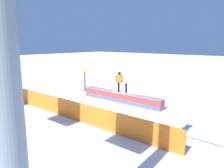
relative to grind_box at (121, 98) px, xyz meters
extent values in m
plane|color=white|center=(0.00, 0.00, -0.31)|extent=(120.00, 120.00, 0.00)
cube|color=#CE3C35|center=(0.00, 0.00, 0.01)|extent=(6.28, 0.73, 0.64)
cube|color=blue|center=(0.00, 0.00, -0.15)|extent=(6.29, 0.74, 0.15)
cube|color=#9585A2|center=(0.00, 0.00, 0.35)|extent=(6.28, 0.79, 0.04)
cube|color=silver|center=(-0.13, 0.00, 0.38)|extent=(1.44, 0.74, 0.01)
cylinder|color=black|center=(0.12, 0.09, 0.72)|extent=(0.18, 0.18, 0.66)
cylinder|color=black|center=(-0.38, -0.09, 0.72)|extent=(0.18, 0.18, 0.66)
cube|color=orange|center=(0.08, 0.07, 1.31)|extent=(0.46, 0.36, 0.54)
sphere|color=black|center=(0.08, 0.07, 1.69)|extent=(0.22, 0.22, 0.22)
cylinder|color=orange|center=(0.20, 0.29, 1.34)|extent=(0.37, 0.21, 0.52)
cylinder|color=orange|center=(0.04, -0.12, 1.34)|extent=(0.27, 0.17, 0.55)
cube|color=orange|center=(0.00, 4.35, 0.19)|extent=(12.51, 0.38, 1.00)
cylinder|color=#262628|center=(4.31, -0.62, 0.51)|extent=(0.10, 0.10, 1.64)
cube|color=yellow|center=(4.31, -0.62, 1.48)|extent=(0.40, 0.04, 0.30)
camera|label=1|loc=(-8.91, 11.29, 3.72)|focal=34.57mm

